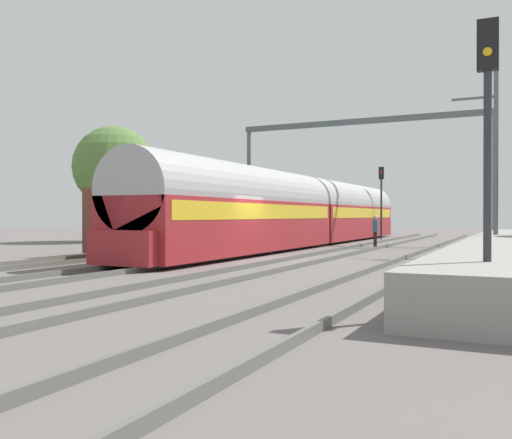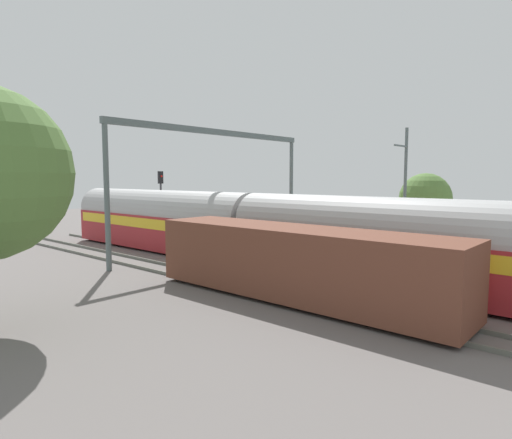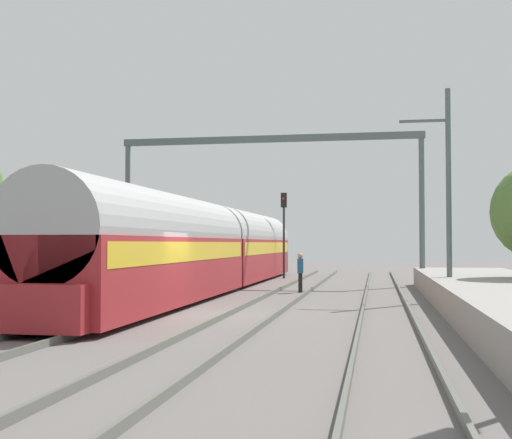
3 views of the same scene
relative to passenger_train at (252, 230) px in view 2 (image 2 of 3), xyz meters
The scene contains 13 objects.
ground 10.61m from the passenger_train, 79.22° to the right, with size 120.00×120.00×0.00m, color #66605E.
track_far_west 11.12m from the passenger_train, 110.85° to the right, with size 1.52×60.00×0.16m.
track_west 10.41m from the passenger_train, 90.00° to the right, with size 1.51×60.00×0.16m.
track_east 11.12m from the passenger_train, 69.15° to the right, with size 1.51×60.00×0.16m.
track_far_east 13.01m from the passenger_train, 52.70° to the right, with size 1.52×60.00×0.16m.
platform 14.33m from the passenger_train, 35.35° to the right, with size 4.40×28.00×0.90m.
passenger_train is the anchor object (origin of this frame).
freight_car 7.05m from the passenger_train, 123.68° to the right, with size 2.80×13.00×2.70m.
person_crossing 4.41m from the passenger_train, 11.67° to the right, with size 0.30×0.43×1.73m.
railway_signal_far 10.94m from the passenger_train, 79.82° to the left, with size 0.36×0.30×5.27m.
catenary_gantry 6.37m from the passenger_train, 67.20° to the left, with size 16.10×0.28×7.86m.
catenary_pole_east_mid 11.23m from the passenger_train, 22.83° to the right, with size 1.90×0.20×8.00m.
tree_east_background 14.21m from the passenger_train, 18.21° to the right, with size 3.60×3.60×5.12m.
Camera 2 is at (-19.59, -5.52, 4.80)m, focal length 30.69 mm.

